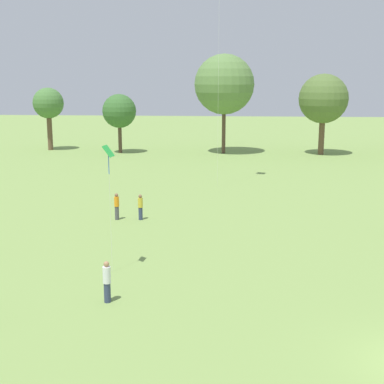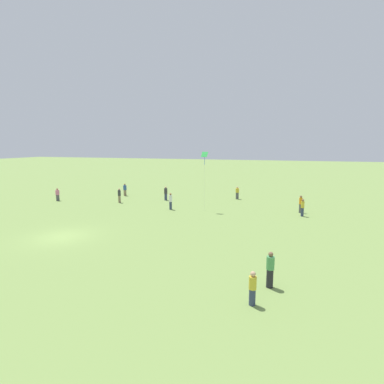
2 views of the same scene
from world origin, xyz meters
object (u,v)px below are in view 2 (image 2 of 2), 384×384
at_px(person_3, 237,193).
at_px(person_5, 166,193).
at_px(person_1, 270,270).
at_px(person_2, 171,201).
at_px(person_9, 125,190).
at_px(person_6, 303,208).
at_px(person_8, 119,195).
at_px(person_7, 301,204).
at_px(person_4, 253,288).
at_px(person_0, 58,195).
at_px(kite_0, 205,157).

relative_size(person_3, person_5, 0.93).
xyz_separation_m(person_1, person_2, (-15.29, -11.38, 0.01)).
distance_m(person_5, person_9, 6.84).
distance_m(person_3, person_6, 10.72).
bearing_deg(person_8, person_5, 118.15).
bearing_deg(person_3, person_7, 32.31).
relative_size(person_1, person_9, 1.09).
height_order(person_1, person_6, person_1).
xyz_separation_m(person_3, person_4, (25.76, 4.82, -0.01)).
height_order(person_5, person_9, person_5).
distance_m(person_0, kite_0, 19.81).
xyz_separation_m(person_5, person_7, (2.32, 16.07, 0.05)).
relative_size(person_0, person_3, 0.96).
bearing_deg(person_1, kite_0, 139.36).
bearing_deg(person_3, person_1, -6.66).
bearing_deg(person_3, person_0, -89.18).
bearing_deg(person_9, person_3, -80.22).
height_order(person_0, person_9, person_9).
bearing_deg(person_1, person_2, 150.07).
distance_m(person_0, person_6, 29.12).
bearing_deg(person_2, person_8, 1.66).
xyz_separation_m(person_5, kite_0, (4.28, 6.25, 4.85)).
bearing_deg(person_1, person_3, 126.35).
distance_m(person_6, person_8, 20.97).
bearing_deg(person_6, person_1, 93.28).
bearing_deg(person_1, person_5, 148.12).
xyz_separation_m(person_0, person_4, (17.77, 26.29, 0.02)).
relative_size(person_4, person_6, 0.90).
bearing_deg(kite_0, person_0, -128.37).
xyz_separation_m(person_0, person_9, (-5.82, 6.23, 0.05)).
xyz_separation_m(person_0, person_1, (15.82, 26.92, 0.15)).
height_order(person_1, person_8, person_1).
height_order(person_1, person_3, person_1).
distance_m(person_9, kite_0, 14.97).
xyz_separation_m(person_0, person_3, (-7.98, 21.46, 0.03)).
height_order(person_4, person_6, person_6).
distance_m(person_2, kite_0, 6.05).
relative_size(person_2, person_8, 1.03).
height_order(person_2, person_8, person_2).
height_order(person_2, person_3, person_2).
bearing_deg(person_5, person_7, 30.31).
bearing_deg(person_5, person_0, -122.66).
bearing_deg(person_9, person_6, -101.42).
distance_m(person_3, kite_0, 9.56).
relative_size(person_1, person_7, 1.01).
bearing_deg(person_5, person_4, -20.39).
distance_m(person_3, person_4, 26.20).
bearing_deg(kite_0, person_2, -118.65).
relative_size(person_3, person_7, 0.90).
bearing_deg(person_6, person_9, -2.19).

